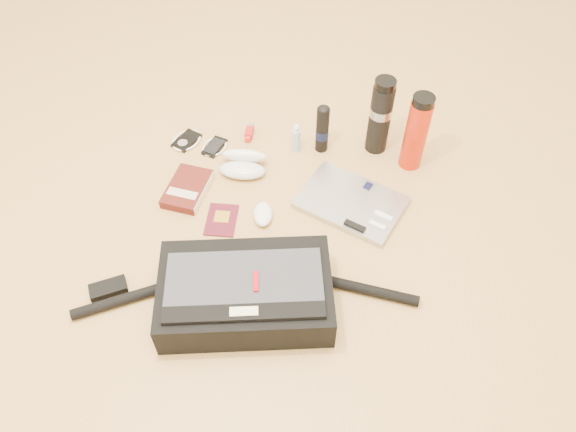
{
  "coord_description": "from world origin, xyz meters",
  "views": [
    {
      "loc": [
        0.21,
        -1.0,
        1.4
      ],
      "look_at": [
        0.02,
        0.08,
        0.06
      ],
      "focal_mm": 35.0,
      "sensor_mm": 36.0,
      "label": 1
    }
  ],
  "objects_px": {
    "laptop": "(351,203)",
    "thermos_red": "(416,132)",
    "book": "(188,189)",
    "thermos_black": "(380,116)",
    "messenger_bag": "(245,293)"
  },
  "relations": [
    {
      "from": "thermos_black",
      "to": "thermos_red",
      "type": "bearing_deg",
      "value": -26.09
    },
    {
      "from": "thermos_red",
      "to": "thermos_black",
      "type": "bearing_deg",
      "value": 153.91
    },
    {
      "from": "messenger_bag",
      "to": "thermos_black",
      "type": "relative_size",
      "value": 3.3
    },
    {
      "from": "laptop",
      "to": "thermos_red",
      "type": "distance_m",
      "value": 0.32
    },
    {
      "from": "laptop",
      "to": "thermos_red",
      "type": "bearing_deg",
      "value": 72.49
    },
    {
      "from": "messenger_bag",
      "to": "laptop",
      "type": "distance_m",
      "value": 0.5
    },
    {
      "from": "messenger_bag",
      "to": "thermos_black",
      "type": "distance_m",
      "value": 0.78
    },
    {
      "from": "laptop",
      "to": "book",
      "type": "bearing_deg",
      "value": -154.95
    },
    {
      "from": "messenger_bag",
      "to": "thermos_red",
      "type": "xyz_separation_m",
      "value": [
        0.44,
        0.65,
        0.08
      ]
    },
    {
      "from": "book",
      "to": "thermos_red",
      "type": "height_order",
      "value": "thermos_red"
    },
    {
      "from": "thermos_black",
      "to": "thermos_red",
      "type": "xyz_separation_m",
      "value": [
        0.12,
        -0.06,
        -0.0
      ]
    },
    {
      "from": "book",
      "to": "thermos_red",
      "type": "bearing_deg",
      "value": 26.19
    },
    {
      "from": "book",
      "to": "laptop",
      "type": "bearing_deg",
      "value": 10.11
    },
    {
      "from": "laptop",
      "to": "book",
      "type": "distance_m",
      "value": 0.54
    },
    {
      "from": "messenger_bag",
      "to": "book",
      "type": "height_order",
      "value": "messenger_bag"
    }
  ]
}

